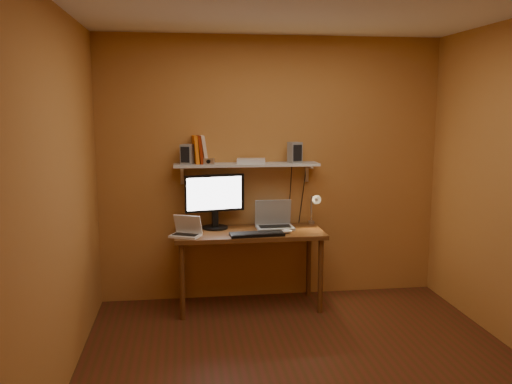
{
  "coord_description": "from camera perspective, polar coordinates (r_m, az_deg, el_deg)",
  "views": [
    {
      "loc": [
        -0.88,
        -3.69,
        1.92
      ],
      "look_at": [
        -0.22,
        1.18,
        1.14
      ],
      "focal_mm": 38.0,
      "sensor_mm": 36.0,
      "label": 1
    }
  ],
  "objects": [
    {
      "name": "books",
      "position": [
        5.22,
        -5.96,
        4.45
      ],
      "size": [
        0.16,
        0.19,
        0.27
      ],
      "color": "orange",
      "rests_on": "wall_shelf"
    },
    {
      "name": "desk",
      "position": [
        5.17,
        -0.72,
        -5.05
      ],
      "size": [
        1.4,
        0.6,
        0.75
      ],
      "color": "#5E3116",
      "rests_on": "ground"
    },
    {
      "name": "keyboard",
      "position": [
        4.96,
        0.09,
        -4.46
      ],
      "size": [
        0.51,
        0.2,
        0.03
      ],
      "primitive_type": "cube",
      "rotation": [
        0.0,
        0.0,
        0.07
      ],
      "color": "black",
      "rests_on": "desk"
    },
    {
      "name": "router",
      "position": [
        5.23,
        -0.53,
        3.28
      ],
      "size": [
        0.29,
        0.21,
        0.05
      ],
      "primitive_type": "cube",
      "rotation": [
        0.0,
        0.0,
        -0.13
      ],
      "color": "white",
      "rests_on": "wall_shelf"
    },
    {
      "name": "monitor",
      "position": [
        5.21,
        -4.36,
        -0.68
      ],
      "size": [
        0.58,
        0.29,
        0.53
      ],
      "rotation": [
        0.0,
        0.0,
        0.19
      ],
      "color": "black",
      "rests_on": "desk"
    },
    {
      "name": "laptop",
      "position": [
        5.28,
        1.91,
        -3.0
      ],
      "size": [
        0.36,
        0.26,
        0.27
      ],
      "rotation": [
        0.0,
        0.0,
        0.02
      ],
      "color": "gray",
      "rests_on": "desk"
    },
    {
      "name": "room",
      "position": [
        3.85,
        5.55,
        -0.29
      ],
      "size": [
        3.44,
        3.24,
        2.64
      ],
      "color": "#532115",
      "rests_on": "ground"
    },
    {
      "name": "speaker_left",
      "position": [
        5.18,
        -7.28,
        3.96
      ],
      "size": [
        0.14,
        0.14,
        0.19
      ],
      "primitive_type": "cube",
      "rotation": [
        0.0,
        0.0,
        -0.34
      ],
      "color": "gray",
      "rests_on": "wall_shelf"
    },
    {
      "name": "wall_shelf",
      "position": [
        5.23,
        -0.99,
        2.86
      ],
      "size": [
        1.4,
        0.25,
        0.21
      ],
      "color": "silver",
      "rests_on": "room"
    },
    {
      "name": "speaker_right",
      "position": [
        5.28,
        4.11,
        4.17
      ],
      "size": [
        0.14,
        0.14,
        0.2
      ],
      "primitive_type": "cube",
      "rotation": [
        0.0,
        0.0,
        0.28
      ],
      "color": "gray",
      "rests_on": "wall_shelf"
    },
    {
      "name": "mouse",
      "position": [
        5.06,
        3.23,
        -4.14
      ],
      "size": [
        0.11,
        0.08,
        0.04
      ],
      "primitive_type": "ellipsoid",
      "rotation": [
        0.0,
        0.0,
        0.15
      ],
      "color": "white",
      "rests_on": "desk"
    },
    {
      "name": "netbook",
      "position": [
        4.97,
        -7.32,
        -4.03
      ],
      "size": [
        0.31,
        0.28,
        0.19
      ],
      "rotation": [
        0.0,
        0.0,
        -0.43
      ],
      "color": "white",
      "rests_on": "desk"
    },
    {
      "name": "shelf_camera",
      "position": [
        5.13,
        -4.97,
        3.23
      ],
      "size": [
        0.11,
        0.07,
        0.06
      ],
      "color": "silver",
      "rests_on": "wall_shelf"
    },
    {
      "name": "desk_lamp",
      "position": [
        5.34,
        6.16,
        -1.4
      ],
      "size": [
        0.09,
        0.23,
        0.38
      ],
      "color": "silver",
      "rests_on": "desk"
    }
  ]
}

